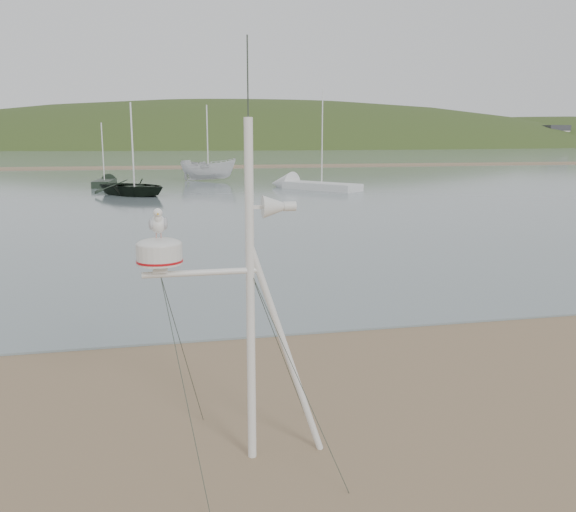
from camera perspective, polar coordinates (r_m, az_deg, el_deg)
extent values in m
plane|color=#7A6146|center=(7.75, -11.75, -17.82)|extent=(560.00, 560.00, 0.00)
cube|color=slate|center=(138.85, -12.61, 9.29)|extent=(560.00, 256.00, 0.04)
cube|color=#7A6146|center=(76.89, -12.58, 8.10)|extent=(560.00, 7.00, 0.07)
ellipsoid|color=#293B18|center=(246.42, -3.04, 5.07)|extent=(400.00, 180.00, 80.00)
ellipsoid|color=#293B18|center=(302.02, 24.34, 6.48)|extent=(300.00, 135.00, 56.00)
cube|color=silver|center=(205.98, -22.90, 10.30)|extent=(8.40, 6.30, 8.00)
cube|color=silver|center=(203.05, -15.55, 10.76)|extent=(8.40, 6.30, 8.00)
cube|color=silver|center=(203.43, -8.08, 11.05)|extent=(8.40, 6.30, 8.00)
cube|color=silver|center=(207.09, -0.76, 11.16)|extent=(8.40, 6.30, 8.00)
cube|color=silver|center=(213.88, 6.21, 11.09)|extent=(8.40, 6.30, 8.00)
cube|color=silver|center=(223.51, 12.66, 10.89)|extent=(8.40, 6.30, 8.00)
cube|color=silver|center=(235.62, 18.50, 10.59)|extent=(8.40, 6.30, 8.00)
cube|color=silver|center=(249.86, 23.71, 10.23)|extent=(8.40, 6.30, 8.00)
cylinder|color=white|center=(6.86, -3.54, -3.75)|extent=(0.10, 0.10, 3.92)
cylinder|color=white|center=(7.14, -0.13, -8.90)|extent=(0.91, 0.08, 2.57)
cylinder|color=white|center=(6.74, -8.11, -1.55)|extent=(1.27, 0.07, 0.07)
cylinder|color=#2D382D|center=(6.66, -3.79, 16.22)|extent=(0.02, 0.02, 0.88)
cube|color=white|center=(6.70, -11.89, -1.10)|extent=(0.16, 0.16, 0.09)
cylinder|color=silver|center=(6.67, -11.94, 0.18)|extent=(0.49, 0.49, 0.22)
cylinder|color=red|center=(6.69, -11.92, -0.44)|extent=(0.50, 0.50, 0.02)
ellipsoid|color=silver|center=(6.65, -11.98, 1.09)|extent=(0.49, 0.49, 0.14)
cone|color=silver|center=(6.73, -1.33, 4.64)|extent=(0.25, 0.25, 0.25)
cylinder|color=silver|center=(6.76, 0.15, 4.68)|extent=(0.14, 0.11, 0.11)
cube|color=white|center=(6.69, -2.81, 4.60)|extent=(0.20, 0.04, 0.04)
cylinder|color=tan|center=(6.64, -12.22, 1.96)|extent=(0.01, 0.01, 0.07)
cylinder|color=tan|center=(6.64, -11.80, 1.97)|extent=(0.01, 0.01, 0.07)
ellipsoid|color=white|center=(6.62, -12.05, 2.93)|extent=(0.17, 0.26, 0.20)
ellipsoid|color=#ADAEB5|center=(6.61, -12.69, 2.93)|extent=(0.05, 0.21, 0.13)
ellipsoid|color=#ADAEB5|center=(6.61, -11.42, 2.99)|extent=(0.05, 0.21, 0.13)
cone|color=white|center=(6.76, -12.06, 2.92)|extent=(0.09, 0.08, 0.09)
ellipsoid|color=white|center=(6.51, -12.07, 3.54)|extent=(0.08, 0.08, 0.11)
sphere|color=white|center=(6.48, -12.09, 3.98)|extent=(0.09, 0.09, 0.09)
cone|color=gold|center=(6.43, -12.08, 3.89)|extent=(0.02, 0.05, 0.02)
imported|color=black|center=(40.21, -14.32, 9.15)|extent=(3.40, 3.27, 5.12)
imported|color=silver|center=(52.62, -7.52, 9.67)|extent=(2.49, 2.46, 4.93)
cube|color=black|center=(48.16, -16.78, 6.53)|extent=(1.63, 3.94, 0.50)
cone|color=black|center=(50.57, -16.29, 6.76)|extent=(1.36, 1.47, 1.23)
cylinder|color=white|center=(48.05, -16.94, 9.34)|extent=(0.08, 0.08, 4.22)
cube|color=silver|center=(43.35, 3.17, 6.53)|extent=(5.00, 5.80, 0.50)
cone|color=silver|center=(45.73, -0.57, 6.78)|extent=(2.72, 2.76, 1.87)
cylinder|color=white|center=(43.22, 3.22, 11.12)|extent=(0.08, 0.08, 6.43)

